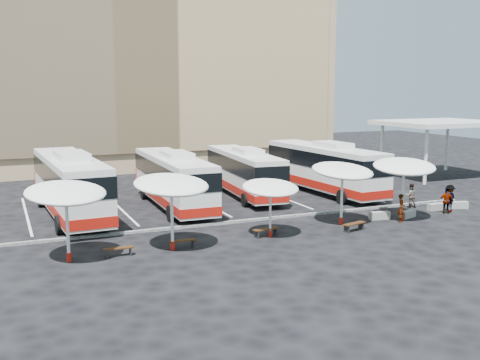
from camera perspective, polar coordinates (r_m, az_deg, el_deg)
name	(u,v)px	position (r m, az deg, el deg)	size (l,w,h in m)	color
ground	(245,224)	(34.07, 0.46, -4.50)	(120.00, 120.00, 0.00)	black
sandstone_building	(126,47)	(63.73, -11.51, 13.12)	(42.00, 18.25, 29.60)	tan
service_canopy	(439,124)	(55.05, 19.53, 5.34)	(10.00, 8.00, 5.20)	silver
curb_divider	(241,221)	(34.50, 0.13, -4.20)	(34.00, 0.25, 0.15)	black
bay_lines	(201,200)	(41.34, -4.03, -2.07)	(24.15, 12.00, 0.01)	white
bus_0	(70,183)	(37.37, -16.90, -0.27)	(3.61, 13.56, 4.27)	silver
bus_1	(173,178)	(38.83, -6.82, 0.18)	(3.15, 12.55, 3.96)	silver
bus_2	(244,171)	(42.70, 0.39, 0.92)	(3.54, 12.03, 3.76)	silver
bus_3	(324,167)	(44.34, 8.53, 1.36)	(3.50, 13.07, 4.11)	silver
sunshade_0	(66,193)	(27.30, -17.28, -1.29)	(4.52, 4.55, 3.88)	silver
sunshade_1	(171,185)	(28.23, -6.98, -0.51)	(4.53, 4.57, 3.94)	silver
sunshade_2	(270,188)	(30.66, 3.11, -0.80)	(3.25, 3.29, 3.24)	silver
sunshade_3	(343,171)	(33.96, 10.38, 0.90)	(4.14, 4.18, 3.83)	silver
sunshade_4	(404,167)	(35.99, 16.33, 1.30)	(5.02, 5.05, 3.95)	silver
wood_bench_0	(119,250)	(28.20, -12.23, -6.93)	(1.45, 0.39, 0.44)	black
wood_bench_1	(182,242)	(29.10, -5.86, -6.27)	(1.41, 0.39, 0.43)	black
wood_bench_2	(266,230)	(31.15, 2.67, -5.15)	(1.56, 0.60, 0.47)	black
wood_bench_3	(354,225)	(32.99, 11.52, -4.49)	(1.62, 0.79, 0.48)	black
conc_bench_0	(380,216)	(36.33, 13.99, -3.52)	(1.29, 0.43, 0.48)	gray
conc_bench_1	(408,214)	(37.24, 16.69, -3.35)	(1.22, 0.41, 0.46)	gray
conc_bench_2	(436,207)	(40.15, 19.28, -2.59)	(1.20, 0.40, 0.45)	gray
conc_bench_3	(458,205)	(41.23, 21.29, -2.39)	(1.28, 0.43, 0.48)	gray
passenger_0	(401,208)	(35.82, 16.08, -2.76)	(0.63, 0.42, 1.74)	black
passenger_1	(411,196)	(40.39, 16.98, -1.53)	(0.81, 0.63, 1.66)	black
passenger_2	(446,201)	(39.19, 20.21, -2.03)	(0.97, 0.40, 1.65)	black
passenger_3	(449,199)	(39.60, 20.50, -1.78)	(1.20, 0.69, 1.86)	black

